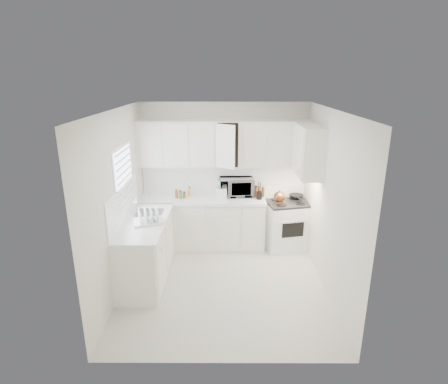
{
  "coord_description": "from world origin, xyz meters",
  "views": [
    {
      "loc": [
        0.02,
        -4.84,
        3.03
      ],
      "look_at": [
        0.0,
        0.7,
        1.25
      ],
      "focal_mm": 29.09,
      "sensor_mm": 36.0,
      "label": 1
    }
  ],
  "objects_px": {
    "utensil_crock": "(259,190)",
    "dish_rack": "(148,215)",
    "tea_kettle": "(279,196)",
    "microwave": "(236,185)",
    "rice_cooker": "(222,192)",
    "stove": "(287,218)"
  },
  "relations": [
    {
      "from": "tea_kettle",
      "to": "rice_cooker",
      "type": "distance_m",
      "value": 1.02
    },
    {
      "from": "microwave",
      "to": "tea_kettle",
      "type": "bearing_deg",
      "value": -30.81
    },
    {
      "from": "rice_cooker",
      "to": "utensil_crock",
      "type": "xyz_separation_m",
      "value": [
        0.66,
        -0.08,
        0.05
      ]
    },
    {
      "from": "stove",
      "to": "tea_kettle",
      "type": "bearing_deg",
      "value": -150.36
    },
    {
      "from": "tea_kettle",
      "to": "rice_cooker",
      "type": "bearing_deg",
      "value": 179.64
    },
    {
      "from": "tea_kettle",
      "to": "rice_cooker",
      "type": "xyz_separation_m",
      "value": [
        -0.99,
        0.2,
        0.01
      ]
    },
    {
      "from": "microwave",
      "to": "utensil_crock",
      "type": "xyz_separation_m",
      "value": [
        0.4,
        -0.22,
        -0.04
      ]
    },
    {
      "from": "utensil_crock",
      "to": "dish_rack",
      "type": "distance_m",
      "value": 2.06
    },
    {
      "from": "microwave",
      "to": "rice_cooker",
      "type": "distance_m",
      "value": 0.31
    },
    {
      "from": "tea_kettle",
      "to": "microwave",
      "type": "bearing_deg",
      "value": 166.31
    },
    {
      "from": "utensil_crock",
      "to": "dish_rack",
      "type": "height_order",
      "value": "utensil_crock"
    },
    {
      "from": "microwave",
      "to": "stove",
      "type": "bearing_deg",
      "value": -17.08
    },
    {
      "from": "stove",
      "to": "dish_rack",
      "type": "bearing_deg",
      "value": -165.56
    },
    {
      "from": "utensil_crock",
      "to": "dish_rack",
      "type": "bearing_deg",
      "value": -148.1
    },
    {
      "from": "tea_kettle",
      "to": "microwave",
      "type": "height_order",
      "value": "microwave"
    },
    {
      "from": "dish_rack",
      "to": "tea_kettle",
      "type": "bearing_deg",
      "value": 5.76
    },
    {
      "from": "microwave",
      "to": "dish_rack",
      "type": "distance_m",
      "value": 1.88
    },
    {
      "from": "tea_kettle",
      "to": "microwave",
      "type": "xyz_separation_m",
      "value": [
        -0.73,
        0.34,
        0.1
      ]
    },
    {
      "from": "stove",
      "to": "utensil_crock",
      "type": "bearing_deg",
      "value": 172.17
    },
    {
      "from": "tea_kettle",
      "to": "stove",
      "type": "bearing_deg",
      "value": 52.87
    },
    {
      "from": "microwave",
      "to": "rice_cooker",
      "type": "xyz_separation_m",
      "value": [
        -0.26,
        -0.14,
        -0.09
      ]
    },
    {
      "from": "stove",
      "to": "rice_cooker",
      "type": "relative_size",
      "value": 5.07
    }
  ]
}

